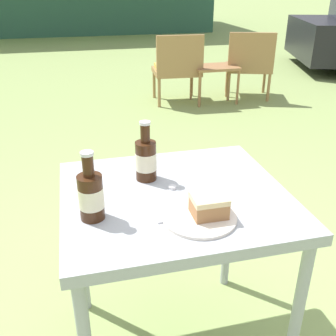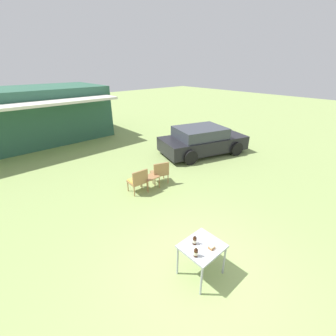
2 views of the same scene
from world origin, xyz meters
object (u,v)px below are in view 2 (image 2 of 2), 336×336
(garden_side_table, at_px, (150,178))
(wicker_chair_plain, at_px, (160,172))
(wicker_chair_cushioned, at_px, (138,180))
(cola_bottle_far, at_px, (196,253))
(cola_bottle_near, at_px, (195,241))
(parked_car, at_px, (202,140))
(cake_on_plate, at_px, (211,248))
(patio_table, at_px, (202,249))

(garden_side_table, bearing_deg, wicker_chair_plain, 6.39)
(wicker_chair_cushioned, bearing_deg, cola_bottle_far, 74.46)
(wicker_chair_cushioned, bearing_deg, cola_bottle_near, 76.56)
(parked_car, height_order, garden_side_table, parked_car)
(wicker_chair_plain, relative_size, cola_bottle_far, 3.71)
(garden_side_table, bearing_deg, cake_on_plate, -110.65)
(wicker_chair_cushioned, xyz_separation_m, cola_bottle_near, (-1.02, -3.34, 0.37))
(patio_table, xyz_separation_m, cake_on_plate, (0.05, -0.17, 0.11))
(wicker_chair_cushioned, bearing_deg, cake_on_plate, 79.73)
(wicker_chair_cushioned, distance_m, cola_bottle_far, 3.78)
(cola_bottle_far, bearing_deg, parked_car, 39.06)
(patio_table, relative_size, cola_bottle_near, 3.47)
(wicker_chair_cushioned, bearing_deg, patio_table, 78.32)
(cola_bottle_near, distance_m, cola_bottle_far, 0.30)
(patio_table, bearing_deg, parked_car, 39.99)
(wicker_chair_cushioned, relative_size, cola_bottle_far, 3.71)
(wicker_chair_plain, height_order, cola_bottle_near, cola_bottle_near)
(wicker_chair_plain, height_order, garden_side_table, wicker_chair_plain)
(parked_car, xyz_separation_m, wicker_chair_plain, (-3.42, -0.98, -0.16))
(patio_table, bearing_deg, wicker_chair_cushioned, 74.81)
(patio_table, height_order, cake_on_plate, cake_on_plate)
(garden_side_table, relative_size, patio_table, 0.69)
(parked_car, bearing_deg, cola_bottle_near, -124.43)
(cola_bottle_near, bearing_deg, wicker_chair_cushioned, 73.05)
(wicker_chair_plain, bearing_deg, parked_car, -145.08)
(garden_side_table, xyz_separation_m, cola_bottle_near, (-1.47, -3.27, 0.44))
(cake_on_plate, bearing_deg, patio_table, 106.24)
(cake_on_plate, xyz_separation_m, cola_bottle_near, (-0.12, 0.30, 0.05))
(cake_on_plate, relative_size, cola_bottle_near, 1.04)
(wicker_chair_cushioned, height_order, cola_bottle_near, cola_bottle_near)
(wicker_chair_plain, height_order, cake_on_plate, wicker_chair_plain)
(garden_side_table, bearing_deg, cola_bottle_far, -115.73)
(wicker_chair_plain, bearing_deg, garden_side_table, 25.25)
(patio_table, distance_m, cola_bottle_far, 0.34)
(cola_bottle_near, bearing_deg, parked_car, 38.75)
(wicker_chair_plain, bearing_deg, cola_bottle_far, 77.52)
(patio_table, height_order, cola_bottle_near, cola_bottle_near)
(wicker_chair_plain, height_order, patio_table, wicker_chair_plain)
(cake_on_plate, bearing_deg, cola_bottle_near, 112.43)
(wicker_chair_plain, distance_m, cola_bottle_near, 3.86)
(wicker_chair_plain, xyz_separation_m, patio_table, (-1.87, -3.45, 0.20))
(wicker_chair_plain, bearing_deg, cola_bottle_near, 78.51)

